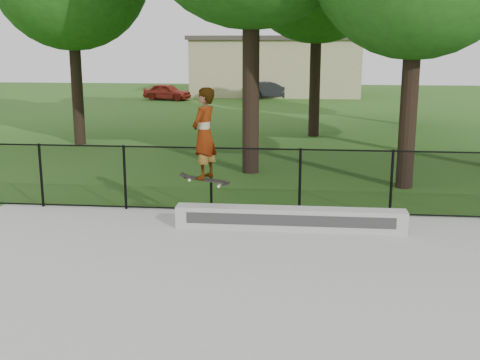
{
  "coord_description": "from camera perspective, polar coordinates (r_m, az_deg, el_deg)",
  "views": [
    {
      "loc": [
        0.02,
        -7.2,
        3.83
      ],
      "look_at": [
        -1.16,
        4.2,
        1.2
      ],
      "focal_mm": 45.0,
      "sensor_mm": 36.0,
      "label": 1
    }
  ],
  "objects": [
    {
      "name": "ground",
      "position": [
        8.15,
        5.28,
        -15.15
      ],
      "size": [
        100.0,
        100.0,
        0.0
      ],
      "primitive_type": "plane",
      "color": "#2A5818",
      "rests_on": "ground"
    },
    {
      "name": "concrete_slab",
      "position": [
        8.14,
        5.29,
        -14.96
      ],
      "size": [
        14.0,
        12.0,
        0.06
      ],
      "primitive_type": "cube",
      "color": "#9D9D98",
      "rests_on": "ground"
    },
    {
      "name": "grind_ledge",
      "position": [
        12.41,
        4.75,
        -3.69
      ],
      "size": [
        4.71,
        0.4,
        0.46
      ],
      "primitive_type": "cube",
      "color": "#A0A09B",
      "rests_on": "concrete_slab"
    },
    {
      "name": "car_a",
      "position": [
        41.59,
        -6.91,
        8.3
      ],
      "size": [
        3.46,
        2.07,
        1.11
      ],
      "primitive_type": "imported",
      "rotation": [
        0.0,
        0.0,
        1.32
      ],
      "color": "maroon",
      "rests_on": "ground"
    },
    {
      "name": "car_b",
      "position": [
        42.61,
        2.76,
        8.54
      ],
      "size": [
        3.48,
        2.36,
        1.18
      ],
      "primitive_type": "imported",
      "rotation": [
        0.0,
        0.0,
        1.95
      ],
      "color": "black",
      "rests_on": "ground"
    },
    {
      "name": "car_c",
      "position": [
        43.29,
        8.8,
        8.37
      ],
      "size": [
        3.3,
        1.57,
        1.02
      ],
      "primitive_type": "imported",
      "rotation": [
        0.0,
        0.0,
        1.61
      ],
      "color": "#A3ADB9",
      "rests_on": "ground"
    },
    {
      "name": "skater_airborne",
      "position": [
        12.18,
        -3.41,
        4.29
      ],
      "size": [
        0.84,
        0.78,
        2.0
      ],
      "color": "black",
      "rests_on": "ground"
    },
    {
      "name": "chainlink_fence",
      "position": [
        13.44,
        5.7,
        -0.12
      ],
      "size": [
        16.06,
        0.06,
        1.5
      ],
      "color": "black",
      "rests_on": "concrete_slab"
    },
    {
      "name": "distant_building",
      "position": [
        45.27,
        3.44,
        10.78
      ],
      "size": [
        12.4,
        6.4,
        4.3
      ],
      "color": "tan",
      "rests_on": "ground"
    }
  ]
}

